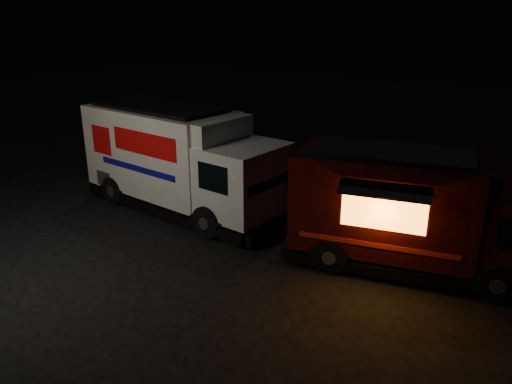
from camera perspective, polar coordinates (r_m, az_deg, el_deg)
name	(u,v)px	position (r m, az deg, el deg)	size (l,w,h in m)	color
ground	(156,253)	(14.44, -11.37, -6.89)	(80.00, 80.00, 0.00)	black
white_truck	(183,161)	(16.83, -8.32, 3.58)	(7.71, 2.63, 3.49)	white
red_truck	(420,212)	(13.49, 18.22, -2.20)	(6.74, 2.48, 3.14)	#36090D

